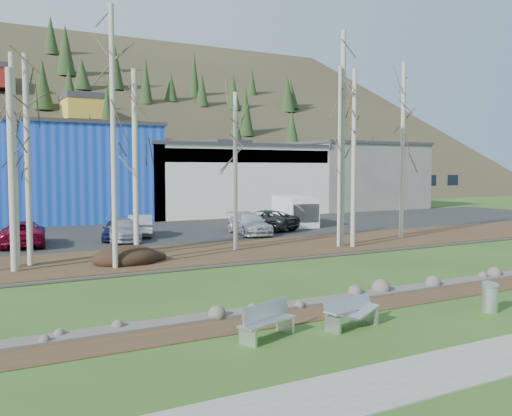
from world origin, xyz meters
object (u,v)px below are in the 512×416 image
litter_bin (490,299)px  car_4 (116,230)px  bench_intact (267,321)px  car_7 (249,224)px  car_5 (141,225)px  car_3 (122,230)px  van_white (296,211)px  bench_damaged (351,313)px  car_2 (23,233)px  car_6 (263,220)px

litter_bin → car_4: car_4 is taller
bench_intact → car_7: bearing=42.5°
car_4 → car_5: size_ratio=0.88×
car_3 → van_white: 14.34m
bench_intact → car_3: car_3 is taller
litter_bin → van_white: 25.96m
bench_damaged → car_2: car_2 is taller
car_2 → car_5: (7.21, 1.21, -0.00)m
bench_damaged → litter_bin: litter_bin is taller
litter_bin → car_7: (2.99, 21.08, 0.42)m
car_2 → car_7: size_ratio=1.05×
bench_intact → car_7: (10.49, 20.00, 0.38)m
bench_damaged → car_5: (1.32, 22.83, 0.43)m
bench_intact → car_5: 22.89m
car_6 → car_7: 2.71m
bench_damaged → car_2: 22.41m
car_2 → car_3: size_ratio=1.12×
bench_damaged → litter_bin: size_ratio=2.22×
litter_bin → bench_intact: bearing=171.8°
bench_damaged → litter_bin: 4.96m
bench_intact → litter_bin: (7.49, -1.08, -0.04)m
car_3 → van_white: van_white is taller
bench_intact → bench_damaged: bench_intact is taller
bench_damaged → car_3: 21.14m
bench_intact → car_7: size_ratio=0.40×
car_7 → car_5: bearing=168.0°
van_white → car_7: bearing=-136.7°
car_5 → car_7: (6.57, -2.55, -0.00)m
bench_intact → car_6: (12.56, 21.74, 0.39)m
bench_intact → bench_damaged: 2.61m
bench_intact → car_4: (2.01, 21.36, 0.31)m
bench_damaged → car_2: (-5.89, 21.62, 0.43)m
litter_bin → car_5: size_ratio=0.20×
litter_bin → car_6: bearing=77.5°
bench_damaged → car_3: (-0.37, 21.13, 0.39)m
bench_intact → litter_bin: size_ratio=2.27×
bench_intact → car_2: size_ratio=0.38×
car_5 → car_4: bearing=50.4°
van_white → litter_bin: bearing=-96.2°
bench_damaged → car_7: 21.76m
van_white → car_4: bearing=-158.5°
car_2 → car_7: bearing=-176.4°
litter_bin → car_2: bearing=115.7°
car_7 → litter_bin: bearing=-88.8°
car_2 → car_5: bearing=-161.3°
car_3 → car_5: 2.40m
car_2 → car_5: 7.31m
car_4 → car_5: 2.25m
bench_damaged → litter_bin: bearing=-17.6°
car_2 → car_4: (5.30, 0.02, -0.07)m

